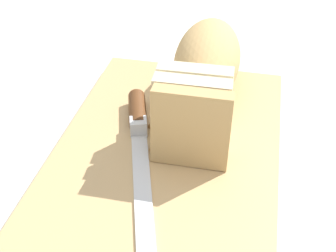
{
  "coord_description": "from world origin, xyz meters",
  "views": [
    {
      "loc": [
        0.42,
        0.09,
        0.38
      ],
      "look_at": [
        0.0,
        0.0,
        0.05
      ],
      "focal_mm": 47.21,
      "sensor_mm": 36.0,
      "label": 1
    }
  ],
  "objects": [
    {
      "name": "ground_plane",
      "position": [
        0.0,
        0.0,
        0.0
      ],
      "size": [
        3.0,
        3.0,
        0.0
      ],
      "primitive_type": "plane",
      "color": "silver"
    },
    {
      "name": "cutting_board",
      "position": [
        0.0,
        0.0,
        0.01
      ],
      "size": [
        0.41,
        0.28,
        0.02
      ],
      "primitive_type": "cube",
      "rotation": [
        0.0,
        0.0,
        -0.01
      ],
      "color": "tan",
      "rests_on": "ground_plane"
    },
    {
      "name": "bread_loaf",
      "position": [
        -0.11,
        0.03,
        0.07
      ],
      "size": [
        0.27,
        0.1,
        0.1
      ],
      "rotation": [
        0.0,
        0.0,
        0.0
      ],
      "color": "tan",
      "rests_on": "cutting_board"
    },
    {
      "name": "bread_knife",
      "position": [
        -0.01,
        -0.04,
        0.03
      ],
      "size": [
        0.3,
        0.11,
        0.02
      ],
      "rotation": [
        0.0,
        0.0,
        0.3
      ],
      "color": "silver",
      "rests_on": "cutting_board"
    },
    {
      "name": "crumb_near_knife",
      "position": [
        -0.03,
        -0.03,
        0.02
      ],
      "size": [
        0.01,
        0.01,
        0.01
      ],
      "primitive_type": "sphere",
      "color": "#996633",
      "rests_on": "cutting_board"
    },
    {
      "name": "crumb_near_loaf",
      "position": [
        0.02,
        -0.02,
        0.03
      ],
      "size": [
        0.01,
        0.01,
        0.01
      ],
      "primitive_type": "sphere",
      "color": "#996633",
      "rests_on": "cutting_board"
    },
    {
      "name": "crumb_stray_left",
      "position": [
        -0.05,
        -0.04,
        0.03
      ],
      "size": [
        0.01,
        0.01,
        0.01
      ],
      "primitive_type": "sphere",
      "color": "#996633",
      "rests_on": "cutting_board"
    },
    {
      "name": "crumb_stray_right",
      "position": [
        -0.0,
        0.05,
        0.03
      ],
      "size": [
        0.01,
        0.01,
        0.01
      ],
      "primitive_type": "sphere",
      "color": "#996633",
      "rests_on": "cutting_board"
    }
  ]
}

